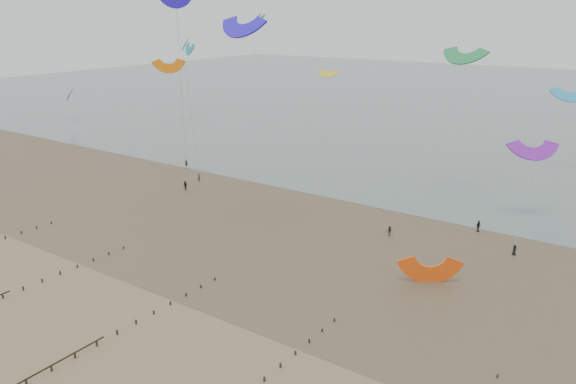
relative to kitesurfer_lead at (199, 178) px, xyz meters
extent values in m
plane|color=brown|center=(28.83, -43.93, -0.86)|extent=(500.00, 500.00, 0.00)
plane|color=#475654|center=(28.83, 156.07, -0.83)|extent=(500.00, 500.00, 0.00)
plane|color=#473A28|center=(28.83, -8.93, -0.84)|extent=(500.00, 500.00, 0.00)
ellipsoid|color=slate|center=(10.83, -21.93, -0.85)|extent=(23.60, 14.36, 0.01)
ellipsoid|color=slate|center=(40.83, -5.93, -0.85)|extent=(33.64, 18.32, 0.01)
ellipsoid|color=slate|center=(-11.17, -3.93, -0.85)|extent=(26.95, 14.22, 0.01)
cube|color=black|center=(-3.17, -39.82, -0.64)|extent=(0.16, 0.16, 0.54)
cube|color=black|center=(-3.17, -37.19, -0.65)|extent=(0.16, 0.16, 0.51)
cube|color=black|center=(-3.17, -34.56, -0.67)|extent=(0.16, 0.16, 0.48)
cube|color=black|center=(-3.17, -31.93, -0.68)|extent=(0.16, 0.16, 0.45)
cube|color=black|center=(14.83, -50.35, -0.58)|extent=(0.16, 0.16, 0.65)
cube|color=black|center=(14.83, -47.72, -0.59)|extent=(0.16, 0.16, 0.62)
cube|color=black|center=(14.83, -45.09, -0.61)|extent=(0.16, 0.16, 0.59)
cube|color=black|center=(14.83, -42.46, -0.62)|extent=(0.16, 0.16, 0.57)
cube|color=black|center=(14.83, -39.82, -0.64)|extent=(0.16, 0.16, 0.54)
cube|color=black|center=(14.83, -37.19, -0.65)|extent=(0.16, 0.16, 0.51)
cube|color=black|center=(14.83, -34.56, -0.67)|extent=(0.16, 0.16, 0.48)
cube|color=black|center=(14.83, -31.93, -0.68)|extent=(0.16, 0.16, 0.45)
cube|color=black|center=(32.83, -58.25, -0.54)|extent=(0.16, 0.16, 0.74)
cube|color=black|center=(32.83, -55.61, -0.55)|extent=(0.16, 0.16, 0.71)
cube|color=black|center=(32.83, -52.98, -0.57)|extent=(0.16, 0.16, 0.68)
cube|color=black|center=(32.83, -50.35, -0.58)|extent=(0.16, 0.16, 0.65)
cube|color=black|center=(32.83, -47.72, -0.59)|extent=(0.16, 0.16, 0.62)
cube|color=black|center=(32.83, -45.09, -0.61)|extent=(0.16, 0.16, 0.59)
cube|color=black|center=(32.83, -42.46, -0.62)|extent=(0.16, 0.16, 0.57)
cube|color=black|center=(32.83, -39.82, -0.64)|extent=(0.16, 0.16, 0.54)
cube|color=black|center=(32.83, -37.19, -0.65)|extent=(0.16, 0.16, 0.51)
cube|color=black|center=(32.83, -34.56, -0.67)|extent=(0.16, 0.16, 0.48)
cube|color=black|center=(32.83, -31.93, -0.68)|extent=(0.16, 0.16, 0.45)
cube|color=black|center=(50.83, -45.09, -0.61)|extent=(0.16, 0.16, 0.59)
cube|color=black|center=(50.83, -42.46, -0.62)|extent=(0.16, 0.16, 0.57)
cube|color=black|center=(50.83, -39.82, -0.64)|extent=(0.16, 0.16, 0.54)
cube|color=black|center=(50.83, -37.19, -0.65)|extent=(0.16, 0.16, 0.51)
cube|color=black|center=(50.83, -34.56, -0.67)|extent=(0.16, 0.16, 0.48)
cube|color=black|center=(50.83, -31.93, -0.68)|extent=(0.16, 0.16, 0.45)
cube|color=black|center=(68.83, -31.93, -0.68)|extent=(0.16, 0.16, 0.45)
imported|color=black|center=(0.00, 0.00, 0.00)|extent=(0.74, 0.72, 1.71)
imported|color=black|center=(45.02, -4.85, -0.07)|extent=(1.18, 1.02, 1.58)
imported|color=black|center=(55.88, 4.81, 0.09)|extent=(0.82, 1.20, 1.88)
imported|color=black|center=(1.90, -5.93, 0.06)|extent=(0.92, 0.73, 1.84)
imported|color=black|center=(62.90, -1.31, -0.09)|extent=(0.89, 0.86, 1.54)
imported|color=black|center=(-10.36, 6.84, 0.01)|extent=(0.74, 0.64, 1.72)
camera|label=1|loc=(78.34, -80.91, 32.44)|focal=35.00mm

